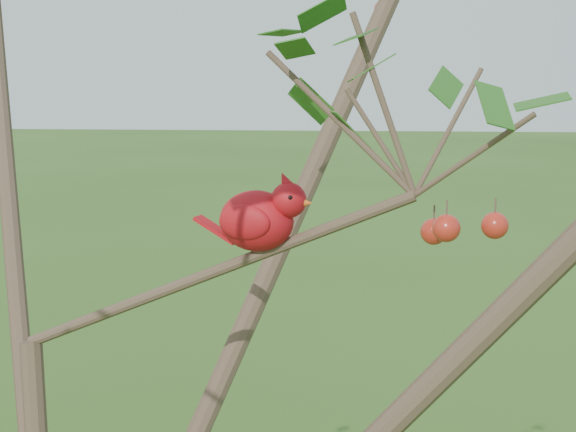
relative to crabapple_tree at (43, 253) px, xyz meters
name	(u,v)px	position (x,y,z in m)	size (l,w,h in m)	color
crabapple_tree	(43,253)	(0.00, 0.00, 0.00)	(2.35, 2.05, 2.95)	#3F2F22
cardinal	(260,218)	(0.30, 0.09, 0.04)	(0.19, 0.11, 0.13)	#B40F18
distant_trees	(414,109)	(1.62, 25.58, -0.63)	(37.69, 17.65, 3.55)	#3F2F22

